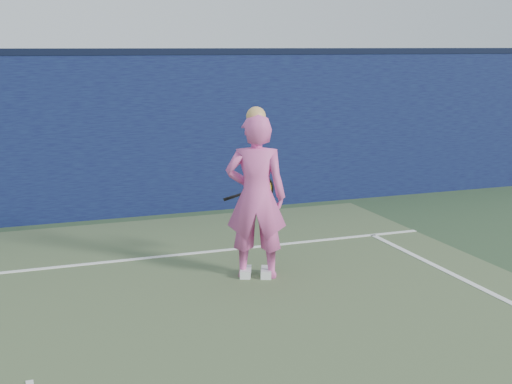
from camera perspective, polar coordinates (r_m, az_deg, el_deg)
name	(u,v)px	position (r m, az deg, el deg)	size (l,w,h in m)	color
backstop_wall	(4,142)	(11.16, -19.51, 3.81)	(24.00, 0.40, 2.50)	#0C0D34
player	(256,197)	(8.10, 0.00, -0.36)	(0.81, 0.69, 1.98)	#E057A7
racket	(259,189)	(8.56, 0.21, 0.21)	(0.62, 0.17, 0.33)	black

